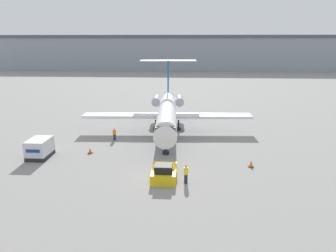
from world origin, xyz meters
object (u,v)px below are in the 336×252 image
worker_by_wing (114,134)px  traffic_cone_right (251,164)px  airplane_main (167,111)px  luggage_cart (40,148)px  traffic_cone_left (90,151)px  worker_near_tug (186,174)px  pushback_tug (164,173)px

worker_by_wing → traffic_cone_right: worker_by_wing is taller
airplane_main → worker_by_wing: airplane_main is taller
luggage_cart → airplane_main: bearing=41.0°
traffic_cone_right → traffic_cone_left: bearing=169.9°
airplane_main → traffic_cone_left: 13.45m
traffic_cone_left → traffic_cone_right: 18.39m
airplane_main → worker_by_wing: 8.51m
worker_near_tug → traffic_cone_right: bearing=33.3°
luggage_cart → traffic_cone_right: (23.33, -1.48, -0.74)m
pushback_tug → traffic_cone_right: size_ratio=5.43×
luggage_cart → worker_near_tug: bearing=-19.7°
pushback_tug → airplane_main: bearing=92.8°
luggage_cart → worker_by_wing: luggage_cart is taller
pushback_tug → traffic_cone_left: size_ratio=5.98×
worker_by_wing → traffic_cone_left: 5.62m
airplane_main → luggage_cart: 18.19m
airplane_main → luggage_cart: (-13.64, -11.87, -1.94)m
luggage_cart → traffic_cone_left: size_ratio=5.04×
airplane_main → pushback_tug: 17.09m
airplane_main → worker_near_tug: bearing=-80.7°
worker_by_wing → luggage_cart: bearing=-134.6°
worker_by_wing → traffic_cone_right: size_ratio=2.35×
worker_by_wing → traffic_cone_left: bearing=-107.9°
airplane_main → worker_near_tug: 18.15m
traffic_cone_left → traffic_cone_right: size_ratio=0.91×
luggage_cart → worker_by_wing: 9.91m
worker_near_tug → worker_by_wing: bearing=126.5°
luggage_cart → worker_by_wing: size_ratio=1.95×
luggage_cart → worker_near_tug: size_ratio=1.81×
luggage_cart → worker_by_wing: bearing=45.4°
worker_near_tug → traffic_cone_right: size_ratio=2.52×
worker_near_tug → traffic_cone_left: 13.69m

